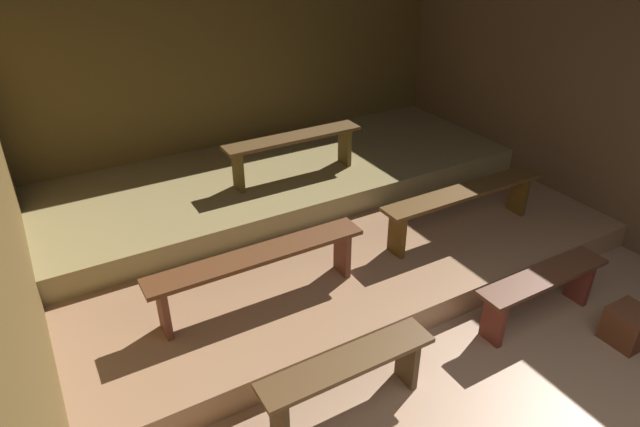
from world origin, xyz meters
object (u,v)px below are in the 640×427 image
object	(u,v)px
wooden_crate_floor	(628,326)
bench_floor_left	(348,373)
bench_floor_right	(542,286)
bench_lower_left	(259,263)
bench_middle_center	(294,145)
bench_lower_right	(463,199)

from	to	relation	value
wooden_crate_floor	bench_floor_left	bearing A→B (deg)	166.72
bench_floor_right	bench_lower_left	distance (m)	2.32
bench_floor_right	wooden_crate_floor	world-z (taller)	bench_floor_right
bench_floor_right	wooden_crate_floor	xyz separation A→B (m)	(0.42, -0.55, -0.19)
bench_middle_center	wooden_crate_floor	bearing A→B (deg)	-66.96
bench_lower_left	bench_middle_center	size ratio (longest dim) A/B	1.18
bench_lower_right	bench_middle_center	distance (m)	1.84
bench_floor_right	wooden_crate_floor	bearing A→B (deg)	-52.45
bench_lower_left	bench_lower_right	world-z (taller)	same
bench_lower_left	bench_middle_center	xyz separation A→B (m)	(1.10, 1.49, 0.24)
bench_floor_left	bench_lower_left	size ratio (longest dim) A/B	0.71
bench_floor_left	wooden_crate_floor	distance (m)	2.38
bench_floor_left	wooden_crate_floor	bearing A→B (deg)	-13.28
bench_lower_left	bench_lower_right	size ratio (longest dim) A/B	1.00
bench_lower_left	bench_middle_center	distance (m)	1.87
bench_floor_right	bench_lower_left	xyz separation A→B (m)	(-2.02, 1.11, 0.26)
bench_floor_right	wooden_crate_floor	distance (m)	0.71
bench_floor_left	bench_floor_right	distance (m)	1.89
bench_lower_left	wooden_crate_floor	bearing A→B (deg)	-34.17
bench_lower_left	bench_floor_left	bearing A→B (deg)	-83.32
bench_floor_left	bench_middle_center	bearing A→B (deg)	69.59
bench_floor_right	bench_lower_right	size ratio (longest dim) A/B	0.71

